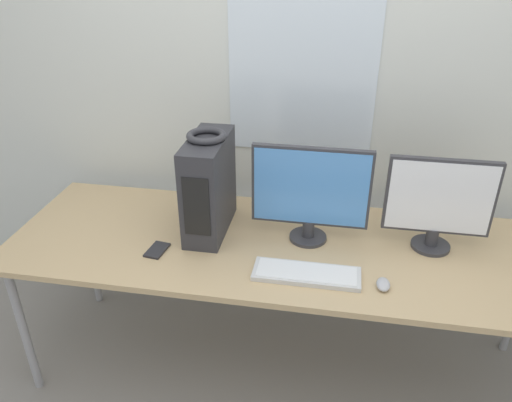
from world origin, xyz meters
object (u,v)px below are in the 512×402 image
keyboard (307,274)px  mouse (383,284)px  pc_tower (209,186)px  monitor_right_near (439,203)px  headphones (206,136)px  monitor_main (310,192)px  cell_phone (157,250)px

keyboard → mouse: (0.30, -0.02, 0.00)m
pc_tower → monitor_right_near: 1.00m
pc_tower → mouse: (0.78, -0.31, -0.21)m
headphones → pc_tower: bearing=-90.0°
monitor_right_near → monitor_main: bearing=-177.2°
headphones → cell_phone: size_ratio=1.32×
monitor_main → mouse: (0.32, -0.30, -0.23)m
monitor_right_near → pc_tower: bearing=-179.1°
monitor_right_near → headphones: bearing=-179.1°
monitor_main → monitor_right_near: monitor_main is taller
monitor_main → mouse: size_ratio=5.96×
monitor_main → monitor_right_near: 0.54m
mouse → cell_phone: (-0.96, 0.09, -0.01)m
headphones → keyboard: 0.72m
keyboard → headphones: bearing=148.6°
mouse → pc_tower: bearing=158.2°
headphones → keyboard: size_ratio=0.40×
monitor_main → cell_phone: size_ratio=3.93×
pc_tower → monitor_right_near: (1.00, 0.02, 0.00)m
monitor_right_near → mouse: monitor_right_near is taller
pc_tower → headphones: headphones is taller
monitor_main → cell_phone: monitor_main is taller
keyboard → mouse: 0.30m
headphones → monitor_main: 0.51m
pc_tower → mouse: size_ratio=5.21×
monitor_right_near → cell_phone: 1.23m
monitor_right_near → cell_phone: monitor_right_near is taller
pc_tower → mouse: pc_tower is taller
headphones → monitor_main: headphones is taller
pc_tower → monitor_main: 0.46m
monitor_main → mouse: 0.49m
keyboard → pc_tower: bearing=148.6°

